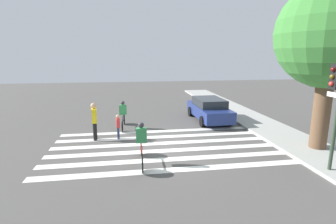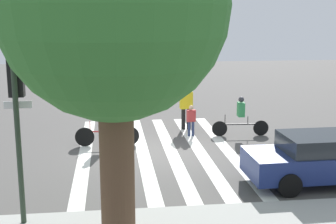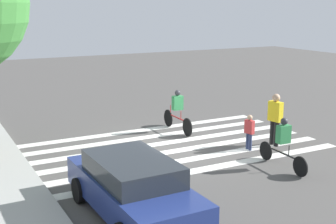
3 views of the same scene
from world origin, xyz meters
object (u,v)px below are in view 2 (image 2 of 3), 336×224
at_px(traffic_light, 17,105).
at_px(pedestrian_child_with_backpack, 191,119).
at_px(street_tree, 113,8).
at_px(pedestrian_adult_yellow_jacket, 186,105).
at_px(cyclist_far_lane, 241,115).
at_px(cyclist_mid_street, 107,123).
at_px(car_parked_dark_suv, 326,158).

xyz_separation_m(traffic_light, pedestrian_child_with_backpack, (-5.13, -7.33, -2.12)).
height_order(street_tree, pedestrian_adult_yellow_jacket, street_tree).
bearing_deg(pedestrian_child_with_backpack, pedestrian_adult_yellow_jacket, 80.20).
bearing_deg(traffic_light, cyclist_far_lane, -134.79).
height_order(pedestrian_adult_yellow_jacket, pedestrian_child_with_backpack, pedestrian_adult_yellow_jacket).
height_order(cyclist_mid_street, cyclist_far_lane, cyclist_mid_street).
bearing_deg(pedestrian_child_with_backpack, traffic_light, -135.56).
bearing_deg(pedestrian_adult_yellow_jacket, traffic_light, 50.96).
bearing_deg(traffic_light, car_parked_dark_suv, -167.67).
xyz_separation_m(traffic_light, cyclist_far_lane, (-7.05, -7.10, -1.96)).
height_order(pedestrian_adult_yellow_jacket, cyclist_far_lane, pedestrian_adult_yellow_jacket).
bearing_deg(cyclist_mid_street, car_parked_dark_suv, 144.72).
distance_m(traffic_light, car_parked_dark_suv, 8.46).
xyz_separation_m(cyclist_mid_street, car_parked_dark_suv, (-6.15, 4.60, -0.13)).
relative_size(pedestrian_adult_yellow_jacket, cyclist_far_lane, 0.82).
relative_size(cyclist_far_lane, car_parked_dark_suv, 0.50).
distance_m(street_tree, cyclist_mid_street, 8.63).
height_order(pedestrian_adult_yellow_jacket, car_parked_dark_suv, pedestrian_adult_yellow_jacket).
relative_size(street_tree, cyclist_far_lane, 3.15).
xyz_separation_m(traffic_light, street_tree, (-2.11, 1.30, 2.03)).
bearing_deg(pedestrian_adult_yellow_jacket, pedestrian_child_with_backpack, 82.92).
distance_m(street_tree, pedestrian_adult_yellow_jacket, 10.89).
height_order(cyclist_far_lane, car_parked_dark_suv, cyclist_far_lane).
distance_m(pedestrian_adult_yellow_jacket, cyclist_far_lane, 2.37).
bearing_deg(car_parked_dark_suv, traffic_light, 11.47).
relative_size(pedestrian_child_with_backpack, cyclist_far_lane, 0.54).
relative_size(pedestrian_adult_yellow_jacket, cyclist_mid_street, 0.80).
bearing_deg(cyclist_far_lane, cyclist_mid_street, 11.40).
height_order(cyclist_mid_street, car_parked_dark_suv, cyclist_mid_street).
distance_m(cyclist_far_lane, car_parked_dark_suv, 5.44).
bearing_deg(street_tree, traffic_light, -31.72).
distance_m(pedestrian_child_with_backpack, cyclist_mid_street, 3.41).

